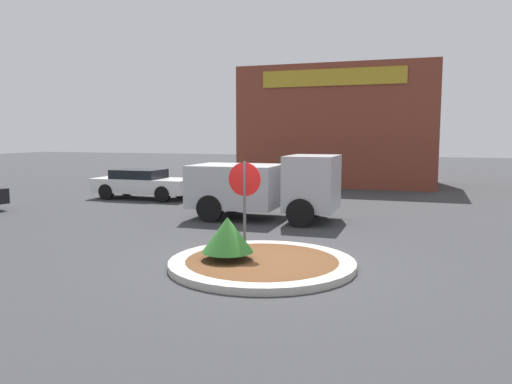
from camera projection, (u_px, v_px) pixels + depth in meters
ground_plane at (262, 267)px, 11.15m from camera, size 120.00×120.00×0.00m
traffic_island at (262, 263)px, 11.14m from camera, size 4.17×4.17×0.16m
stop_sign at (245, 191)px, 11.84m from camera, size 0.80×0.07×2.31m
island_shrub at (227, 234)px, 11.12m from camera, size 1.16×1.16×0.96m
utility_truck at (265, 186)px, 17.33m from camera, size 5.10×2.56×2.25m
storefront_building at (341, 127)px, 29.91m from camera, size 11.13×6.07×6.83m
parked_sedan_white at (143, 183)px, 23.00m from camera, size 4.66×1.97×1.35m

